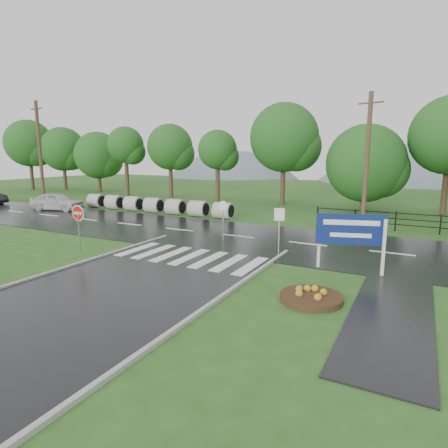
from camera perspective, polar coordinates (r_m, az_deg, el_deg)
The scene contains 17 objects.
ground at distance 13.27m, azimuth -17.26°, elevation -10.15°, with size 120.00×120.00×0.00m, color #28571D.
main_road at distance 21.20m, azimuth 2.14°, elevation -1.97°, with size 90.00×8.00×0.04m, color black.
walkway at distance 13.47m, azimuth 24.57°, elevation -10.33°, with size 2.20×11.00×0.04m, color black.
crosswalk at distance 16.95m, azimuth -5.24°, elevation -4.99°, with size 6.50×2.80×0.02m.
curb_right at distance 8.47m, azimuth -19.44°, elevation -22.80°, with size 0.15×24.00×0.12m, color #A3A39B.
fence_west at distance 24.99m, azimuth 24.70°, elevation 0.67°, with size 9.58×0.08×1.20m.
hills at distance 76.55m, azimuth 22.81°, elevation -5.58°, with size 102.00×48.00×48.00m.
treeline at distance 33.93m, azimuth 14.01°, elevation 2.44°, with size 83.20×5.20×10.00m.
culvert_pipes at distance 30.51m, azimuth -10.65°, elevation 2.83°, with size 13.90×1.20×1.20m.
stop_sign at distance 19.05m, azimuth -21.35°, elevation 1.04°, with size 1.06×0.05×2.38m.
estate_billboard at distance 15.36m, azimuth 18.77°, elevation -1.24°, with size 2.57×0.83×2.32m.
flower_bed at distance 12.40m, azimuth 13.14°, elevation -10.69°, with size 1.98×1.98×0.40m.
reg_sign_small at distance 17.53m, azimuth 8.42°, elevation 0.37°, with size 0.47×0.14×2.15m.
reg_sign_round at distance 19.79m, azimuth -0.14°, elevation 1.24°, with size 0.51×0.08×2.19m.
car_white at distance 34.25m, azimuth -24.01°, elevation 1.91°, with size 1.77×4.39×1.49m, color silver.
utility_pole_west at distance 40.76m, azimuth -26.24°, elevation 9.87°, with size 1.71×0.32×9.61m.
utility_pole_east at distance 24.36m, azimuth 20.92°, elevation 8.88°, with size 1.44×0.45×8.21m.
Camera 1 is at (8.95, -8.67, 4.57)m, focal length 30.00 mm.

